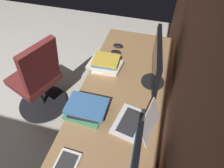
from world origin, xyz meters
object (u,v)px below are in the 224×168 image
at_px(mouse_spare, 116,52).
at_px(book_stack_far, 86,108).
at_px(laptop_leftmost, 138,122).
at_px(mouse_main, 118,46).
at_px(office_chair, 38,82).
at_px(book_stack_near, 106,63).
at_px(monitor_secondary, 156,61).

height_order(mouse_spare, book_stack_far, book_stack_far).
height_order(laptop_leftmost, mouse_main, laptop_leftmost).
relative_size(mouse_spare, office_chair, 0.11).
relative_size(book_stack_near, office_chair, 0.33).
height_order(mouse_main, office_chair, office_chair).
distance_m(monitor_secondary, book_stack_far, 0.66).
height_order(book_stack_near, book_stack_far, book_stack_near).
xyz_separation_m(laptop_leftmost, office_chair, (-0.42, -1.11, -0.32)).
bearing_deg(book_stack_near, office_chair, -80.04).
distance_m(laptop_leftmost, book_stack_far, 0.39).
height_order(mouse_main, mouse_spare, same).
bearing_deg(office_chair, book_stack_near, 99.96).
height_order(book_stack_near, office_chair, office_chair).
bearing_deg(book_stack_far, monitor_secondary, 135.48).
bearing_deg(monitor_secondary, office_chair, -87.53).
xyz_separation_m(mouse_main, mouse_spare, (0.11, 0.01, 0.00)).
bearing_deg(office_chair, laptop_leftmost, 69.28).
height_order(book_stack_far, office_chair, office_chair).
bearing_deg(mouse_main, mouse_spare, 3.03).
distance_m(mouse_spare, office_chair, 0.87).
distance_m(book_stack_far, office_chair, 0.88).
height_order(monitor_secondary, mouse_spare, monitor_secondary).
bearing_deg(mouse_main, laptop_leftmost, 22.60).
relative_size(laptop_leftmost, book_stack_near, 1.04).
xyz_separation_m(book_stack_near, office_chair, (0.12, -0.71, -0.32)).
bearing_deg(mouse_main, book_stack_near, -6.22).
relative_size(monitor_secondary, mouse_spare, 5.43).
height_order(laptop_leftmost, mouse_spare, laptop_leftmost).
height_order(mouse_spare, office_chair, office_chair).
xyz_separation_m(laptop_leftmost, book_stack_far, (-0.02, -0.39, -0.00)).
xyz_separation_m(monitor_secondary, laptop_leftmost, (0.47, -0.05, -0.19)).
height_order(monitor_secondary, book_stack_far, monitor_secondary).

